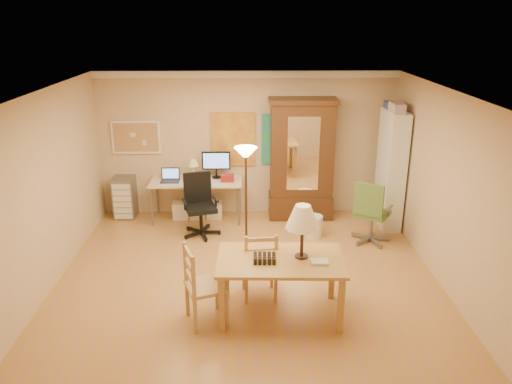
{
  "coord_description": "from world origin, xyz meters",
  "views": [
    {
      "loc": [
        -0.01,
        -6.6,
        3.64
      ],
      "look_at": [
        0.13,
        0.3,
        1.18
      ],
      "focal_mm": 35.0,
      "sensor_mm": 36.0,
      "label": 1
    }
  ],
  "objects_px": {
    "dining_table": "(288,247)",
    "bookshelf": "(391,170)",
    "computer_desk": "(199,195)",
    "armoire": "(301,167)",
    "office_chair_black": "(201,219)",
    "office_chair_green": "(370,226)"
  },
  "relations": [
    {
      "from": "computer_desk",
      "to": "bookshelf",
      "type": "relative_size",
      "value": 0.8
    },
    {
      "from": "dining_table",
      "to": "office_chair_black",
      "type": "bearing_deg",
      "value": 117.93
    },
    {
      "from": "armoire",
      "to": "office_chair_black",
      "type": "bearing_deg",
      "value": -156.16
    },
    {
      "from": "computer_desk",
      "to": "office_chair_green",
      "type": "bearing_deg",
      "value": -20.37
    },
    {
      "from": "dining_table",
      "to": "bookshelf",
      "type": "bearing_deg",
      "value": 54.32
    },
    {
      "from": "office_chair_green",
      "to": "armoire",
      "type": "relative_size",
      "value": 0.49
    },
    {
      "from": "office_chair_black",
      "to": "armoire",
      "type": "relative_size",
      "value": 0.48
    },
    {
      "from": "bookshelf",
      "to": "office_chair_green",
      "type": "bearing_deg",
      "value": -122.85
    },
    {
      "from": "office_chair_green",
      "to": "armoire",
      "type": "xyz_separation_m",
      "value": [
        -1.06,
        1.18,
        0.68
      ]
    },
    {
      "from": "dining_table",
      "to": "office_chair_green",
      "type": "height_order",
      "value": "dining_table"
    },
    {
      "from": "office_chair_black",
      "to": "office_chair_green",
      "type": "xyz_separation_m",
      "value": [
        2.88,
        -0.38,
        0.0
      ]
    },
    {
      "from": "computer_desk",
      "to": "bookshelf",
      "type": "bearing_deg",
      "value": -5.94
    },
    {
      "from": "computer_desk",
      "to": "office_chair_green",
      "type": "xyz_separation_m",
      "value": [
        2.97,
        -1.1,
        -0.17
      ]
    },
    {
      "from": "computer_desk",
      "to": "bookshelf",
      "type": "height_order",
      "value": "bookshelf"
    },
    {
      "from": "computer_desk",
      "to": "armoire",
      "type": "distance_m",
      "value": 1.98
    },
    {
      "from": "dining_table",
      "to": "office_chair_green",
      "type": "bearing_deg",
      "value": 53.36
    },
    {
      "from": "computer_desk",
      "to": "office_chair_black",
      "type": "height_order",
      "value": "computer_desk"
    },
    {
      "from": "computer_desk",
      "to": "office_chair_green",
      "type": "distance_m",
      "value": 3.17
    },
    {
      "from": "dining_table",
      "to": "bookshelf",
      "type": "height_order",
      "value": "bookshelf"
    },
    {
      "from": "office_chair_black",
      "to": "computer_desk",
      "type": "bearing_deg",
      "value": 97.24
    },
    {
      "from": "bookshelf",
      "to": "computer_desk",
      "type": "bearing_deg",
      "value": 174.06
    },
    {
      "from": "dining_table",
      "to": "office_chair_green",
      "type": "distance_m",
      "value": 2.7
    }
  ]
}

